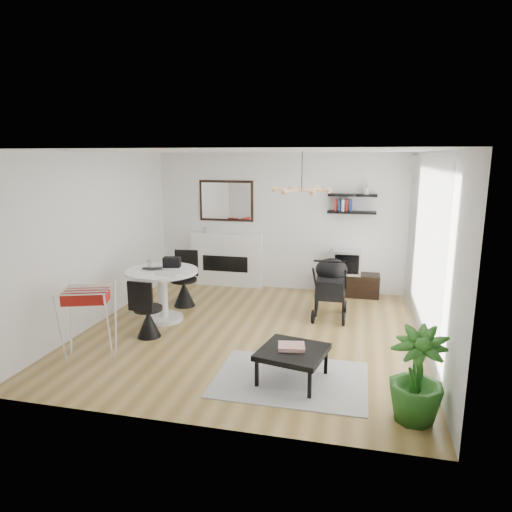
% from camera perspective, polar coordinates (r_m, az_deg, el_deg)
% --- Properties ---
extents(floor, '(5.00, 5.00, 0.00)m').
position_cam_1_polar(floor, '(7.04, -0.73, -9.56)').
color(floor, olive).
rests_on(floor, ground).
extents(ceiling, '(5.00, 5.00, 0.00)m').
position_cam_1_polar(ceiling, '(6.53, -0.79, 12.99)').
color(ceiling, white).
rests_on(ceiling, wall_back).
extents(wall_back, '(5.00, 0.00, 5.00)m').
position_cam_1_polar(wall_back, '(9.07, 3.02, 4.25)').
color(wall_back, white).
rests_on(wall_back, floor).
extents(wall_left, '(0.00, 5.00, 5.00)m').
position_cam_1_polar(wall_left, '(7.64, -19.31, 2.03)').
color(wall_left, white).
rests_on(wall_left, floor).
extents(wall_right, '(0.00, 5.00, 5.00)m').
position_cam_1_polar(wall_right, '(6.54, 21.05, 0.25)').
color(wall_right, white).
rests_on(wall_right, floor).
extents(sheer_curtain, '(0.04, 3.60, 2.60)m').
position_cam_1_polar(sheer_curtain, '(6.72, 19.98, 0.64)').
color(sheer_curtain, white).
rests_on(sheer_curtain, wall_right).
extents(fireplace, '(1.50, 0.17, 2.16)m').
position_cam_1_polar(fireplace, '(9.36, -3.75, 0.36)').
color(fireplace, white).
rests_on(fireplace, floor).
extents(shelf_lower, '(0.90, 0.25, 0.04)m').
position_cam_1_polar(shelf_lower, '(8.77, 11.87, 5.37)').
color(shelf_lower, black).
rests_on(shelf_lower, wall_back).
extents(shelf_upper, '(0.90, 0.25, 0.04)m').
position_cam_1_polar(shelf_upper, '(8.74, 11.96, 7.46)').
color(shelf_upper, black).
rests_on(shelf_upper, wall_back).
extents(pendant_lamp, '(0.90, 0.90, 0.10)m').
position_cam_1_polar(pendant_lamp, '(6.71, 5.72, 8.22)').
color(pendant_lamp, tan).
rests_on(pendant_lamp, ceiling).
extents(tv_console, '(1.16, 0.40, 0.43)m').
position_cam_1_polar(tv_console, '(8.96, 11.46, -3.50)').
color(tv_console, black).
rests_on(tv_console, floor).
extents(crt_tv, '(0.53, 0.46, 0.46)m').
position_cam_1_polar(crt_tv, '(8.85, 11.33, -0.71)').
color(crt_tv, silver).
rests_on(crt_tv, tv_console).
extents(dining_table, '(1.16, 1.16, 0.85)m').
position_cam_1_polar(dining_table, '(7.53, -11.61, -3.85)').
color(dining_table, white).
rests_on(dining_table, floor).
extents(laptop, '(0.36, 0.27, 0.03)m').
position_cam_1_polar(laptop, '(7.47, -12.89, -1.66)').
color(laptop, black).
rests_on(laptop, dining_table).
extents(black_bag, '(0.30, 0.21, 0.16)m').
position_cam_1_polar(black_bag, '(7.61, -10.47, -0.76)').
color(black_bag, black).
rests_on(black_bag, dining_table).
extents(newspaper, '(0.42, 0.37, 0.01)m').
position_cam_1_polar(newspaper, '(7.21, -10.65, -2.12)').
color(newspaper, silver).
rests_on(newspaper, dining_table).
extents(drinking_glass, '(0.06, 0.06, 0.10)m').
position_cam_1_polar(drinking_glass, '(7.75, -13.22, -0.90)').
color(drinking_glass, white).
rests_on(drinking_glass, dining_table).
extents(chair_far, '(0.47, 0.48, 0.98)m').
position_cam_1_polar(chair_far, '(8.27, -8.95, -4.06)').
color(chair_far, black).
rests_on(chair_far, floor).
extents(chair_near, '(0.43, 0.44, 0.89)m').
position_cam_1_polar(chair_near, '(6.97, -13.37, -7.65)').
color(chair_near, black).
rests_on(chair_near, floor).
extents(drying_rack, '(0.80, 0.77, 0.96)m').
position_cam_1_polar(drying_rack, '(6.47, -20.16, -7.60)').
color(drying_rack, white).
rests_on(drying_rack, floor).
extents(stroller, '(0.55, 0.90, 1.09)m').
position_cam_1_polar(stroller, '(7.68, 9.29, -4.16)').
color(stroller, black).
rests_on(stroller, floor).
extents(rug, '(1.81, 1.31, 0.01)m').
position_cam_1_polar(rug, '(5.69, 4.35, -15.10)').
color(rug, '#A6A6A6').
rests_on(rug, floor).
extents(coffee_table, '(0.88, 0.88, 0.38)m').
position_cam_1_polar(coffee_table, '(5.53, 4.60, -11.98)').
color(coffee_table, black).
rests_on(coffee_table, rug).
extents(magazines, '(0.35, 0.30, 0.04)m').
position_cam_1_polar(magazines, '(5.53, 4.45, -11.22)').
color(magazines, '#BC352F').
rests_on(magazines, coffee_table).
extents(potted_plant, '(0.69, 0.69, 0.98)m').
position_cam_1_polar(potted_plant, '(4.97, 19.44, -13.90)').
color(potted_plant, '#24611B').
rests_on(potted_plant, floor).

